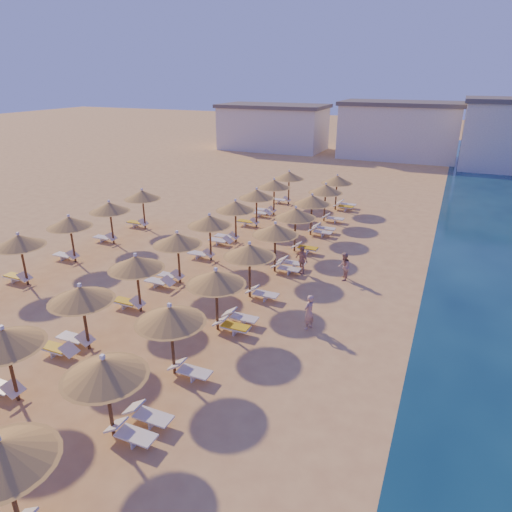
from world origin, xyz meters
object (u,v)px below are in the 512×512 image
at_px(parasol_row_west, 177,240).
at_px(beachgoer_b, 344,266).
at_px(parasol_row_east, 250,251).
at_px(beachgoer_c, 302,260).
at_px(beachgoer_a, 309,312).

relative_size(parasol_row_west, beachgoer_b, 23.88).
distance_m(parasol_row_east, beachgoer_b, 5.84).
relative_size(parasol_row_west, beachgoer_c, 23.29).
height_order(parasol_row_east, beachgoer_a, parasol_row_east).
bearing_deg(beachgoer_b, parasol_row_west, -70.41).
distance_m(parasol_row_west, beachgoer_b, 9.21).
xyz_separation_m(parasol_row_east, parasol_row_west, (-4.21, 0.00, 0.00)).
height_order(parasol_row_east, beachgoer_c, parasol_row_east).
bearing_deg(parasol_row_west, parasol_row_east, 0.00).
bearing_deg(beachgoer_c, beachgoer_b, 32.62).
distance_m(beachgoer_a, beachgoer_c, 6.17).
distance_m(parasol_row_west, beachgoer_a, 8.31).
relative_size(parasol_row_east, beachgoer_b, 23.88).
xyz_separation_m(beachgoer_b, beachgoer_a, (-0.20, -5.82, 0.04)).
bearing_deg(parasol_row_west, beachgoer_c, 34.46).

